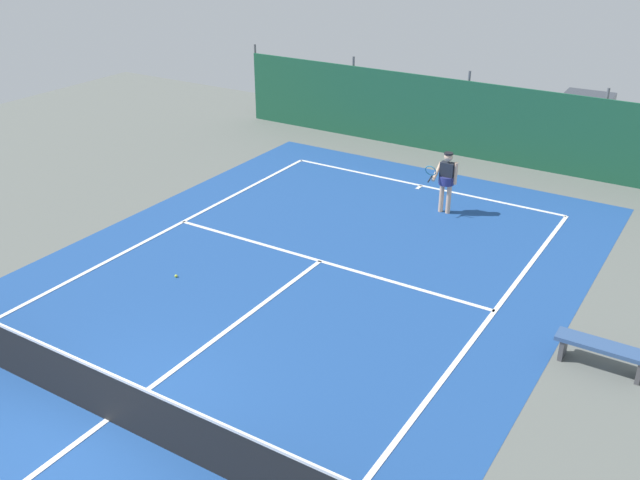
{
  "coord_description": "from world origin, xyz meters",
  "views": [
    {
      "loc": [
        7.56,
        -5.81,
        7.5
      ],
      "look_at": [
        0.39,
        5.77,
        0.9
      ],
      "focal_mm": 40.02,
      "sensor_mm": 36.0,
      "label": 1
    }
  ],
  "objects_px": {
    "courtside_bench": "(603,350)",
    "tennis_player": "(446,178)",
    "tennis_net": "(104,394)",
    "parked_car": "(583,122)",
    "tennis_ball_near_player": "(176,276)"
  },
  "relations": [
    {
      "from": "tennis_net",
      "to": "tennis_ball_near_player",
      "type": "height_order",
      "value": "tennis_net"
    },
    {
      "from": "tennis_net",
      "to": "parked_car",
      "type": "xyz_separation_m",
      "value": [
        2.96,
        17.95,
        0.33
      ]
    },
    {
      "from": "tennis_player",
      "to": "courtside_bench",
      "type": "distance_m",
      "value": 7.06
    },
    {
      "from": "tennis_ball_near_player",
      "to": "courtside_bench",
      "type": "xyz_separation_m",
      "value": [
        8.58,
        1.44,
        0.34
      ]
    },
    {
      "from": "tennis_player",
      "to": "parked_car",
      "type": "height_order",
      "value": "parked_car"
    },
    {
      "from": "tennis_player",
      "to": "courtside_bench",
      "type": "height_order",
      "value": "tennis_player"
    },
    {
      "from": "tennis_net",
      "to": "courtside_bench",
      "type": "relative_size",
      "value": 6.33
    },
    {
      "from": "tennis_net",
      "to": "parked_car",
      "type": "height_order",
      "value": "parked_car"
    },
    {
      "from": "courtside_bench",
      "to": "parked_car",
      "type": "bearing_deg",
      "value": 105.13
    },
    {
      "from": "tennis_ball_near_player",
      "to": "courtside_bench",
      "type": "relative_size",
      "value": 0.04
    },
    {
      "from": "parked_car",
      "to": "courtside_bench",
      "type": "xyz_separation_m",
      "value": [
        3.35,
        -12.4,
        -0.46
      ]
    },
    {
      "from": "tennis_net",
      "to": "tennis_ball_near_player",
      "type": "bearing_deg",
      "value": 118.95
    },
    {
      "from": "courtside_bench",
      "to": "tennis_player",
      "type": "bearing_deg",
      "value": 135.57
    },
    {
      "from": "tennis_net",
      "to": "parked_car",
      "type": "relative_size",
      "value": 2.37
    },
    {
      "from": "tennis_net",
      "to": "tennis_player",
      "type": "bearing_deg",
      "value": 82.99
    }
  ]
}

